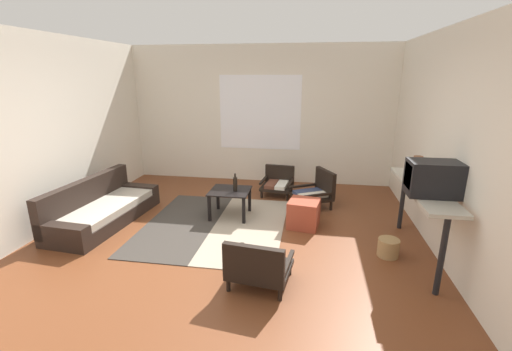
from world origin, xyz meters
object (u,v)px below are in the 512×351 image
object	(u,v)px
couch	(102,209)
armchair_corner	(316,191)
ottoman_orange	(304,214)
clay_vase	(417,170)
console_shelf	(423,195)
glass_bottle	(235,184)
armchair_by_window	(278,182)
armchair_striped_foreground	(258,266)
coffee_table	(230,195)
crt_television	(434,178)
wicker_basket	(388,248)

from	to	relation	value
couch	armchair_corner	distance (m)	3.37
ottoman_orange	clay_vase	bearing A→B (deg)	-11.63
couch	console_shelf	size ratio (longest dim) A/B	1.12
ottoman_orange	glass_bottle	distance (m)	1.12
armchair_by_window	armchair_striped_foreground	world-z (taller)	armchair_striped_foreground
glass_bottle	clay_vase	bearing A→B (deg)	-10.85
couch	coffee_table	size ratio (longest dim) A/B	3.16
armchair_striped_foreground	crt_television	distance (m)	2.09
coffee_table	armchair_corner	distance (m)	1.47
couch	crt_television	size ratio (longest dim) A/B	3.53
console_shelf	ottoman_orange	bearing A→B (deg)	155.54
clay_vase	glass_bottle	world-z (taller)	clay_vase
ottoman_orange	crt_television	distance (m)	1.86
coffee_table	armchair_corner	xyz separation A→B (m)	(1.32, 0.64, -0.07)
crt_television	wicker_basket	xyz separation A→B (m)	(-0.33, 0.21, -0.96)
armchair_corner	crt_television	xyz separation A→B (m)	(1.19, -1.74, 0.79)
crt_television	couch	bearing A→B (deg)	172.45
crt_television	armchair_striped_foreground	bearing A→B (deg)	-159.46
armchair_by_window	wicker_basket	distance (m)	2.59
console_shelf	clay_vase	size ratio (longest dim) A/B	5.94
clay_vase	wicker_basket	xyz separation A→B (m)	(-0.33, -0.42, -0.89)
couch	crt_television	xyz separation A→B (m)	(4.36, -0.58, 0.87)
armchair_striped_foreground	armchair_corner	world-z (taller)	armchair_corner
armchair_corner	crt_television	size ratio (longest dim) A/B	1.39
armchair_corner	clay_vase	world-z (taller)	clay_vase
armchair_by_window	clay_vase	xyz separation A→B (m)	(1.89, -1.64, 0.77)
couch	clay_vase	xyz separation A→B (m)	(4.36, 0.05, 0.80)
armchair_by_window	console_shelf	world-z (taller)	console_shelf
couch	armchair_striped_foreground	size ratio (longest dim) A/B	2.76
glass_bottle	console_shelf	bearing A→B (deg)	-18.41
armchair_striped_foreground	clay_vase	xyz separation A→B (m)	(1.80, 1.30, 0.76)
armchair_corner	console_shelf	distance (m)	1.95
glass_bottle	ottoman_orange	bearing A→B (deg)	-9.84
armchair_corner	ottoman_orange	distance (m)	0.86
coffee_table	ottoman_orange	world-z (taller)	coffee_table
coffee_table	wicker_basket	distance (m)	2.37
ottoman_orange	glass_bottle	size ratio (longest dim) A/B	1.54
couch	wicker_basket	bearing A→B (deg)	-5.26
couch	ottoman_orange	distance (m)	3.00
coffee_table	clay_vase	size ratio (longest dim) A/B	2.11
ottoman_orange	wicker_basket	world-z (taller)	ottoman_orange
crt_television	wicker_basket	distance (m)	1.04
armchair_corner	wicker_basket	size ratio (longest dim) A/B	2.97
wicker_basket	crt_television	bearing A→B (deg)	-32.35
armchair_by_window	crt_television	bearing A→B (deg)	-50.21
coffee_table	armchair_corner	world-z (taller)	armchair_corner
console_shelf	crt_television	distance (m)	0.40
armchair_corner	armchair_striped_foreground	bearing A→B (deg)	-104.04
ottoman_orange	glass_bottle	world-z (taller)	glass_bottle
armchair_by_window	console_shelf	bearing A→B (deg)	-46.40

